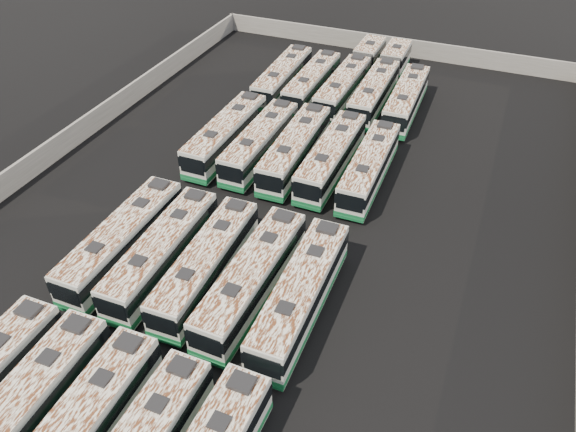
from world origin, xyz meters
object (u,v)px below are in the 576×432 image
object	(u,v)px
bus_back_far_left	(283,78)
bus_midback_center	(295,149)
bus_midfront_far_left	(123,240)
bus_midfront_center	(206,264)
bus_midback_right	(331,157)
bus_back_center	(352,76)
bus_front_left	(21,414)
bus_midfront_far_right	(301,295)
bus_midback_far_left	(226,135)
bus_midback_left	(260,142)
bus_back_left	(312,83)
bus_back_right	(381,81)
bus_back_far_right	(406,100)
bus_midfront_right	(252,279)
bus_midfront_left	(162,252)
bus_midback_far_right	(369,167)

from	to	relation	value
bus_back_far_left	bus_midback_center	bearing A→B (deg)	-64.52
bus_midfront_far_left	bus_midfront_center	xyz separation A→B (m)	(6.73, 0.10, -0.05)
bus_midfront_far_left	bus_midback_right	world-z (taller)	bus_midfront_far_left
bus_back_center	bus_front_left	bearing A→B (deg)	-93.59
bus_midfront_far_right	bus_back_far_left	distance (m)	32.69
bus_midback_far_left	bus_midfront_far_right	bearing A→B (deg)	-49.46
bus_midback_center	bus_midback_left	bearing A→B (deg)	-179.76
bus_midback_right	bus_back_left	world-z (taller)	bus_midback_right
bus_midfront_center	bus_front_left	bearing A→B (deg)	-105.43
bus_back_left	bus_back_right	distance (m)	7.58
bus_back_far_right	bus_midfront_right	bearing A→B (deg)	-98.05
bus_midfront_center	bus_midback_far_left	distance (m)	17.32
bus_midfront_far_right	bus_midback_center	world-z (taller)	bus_midfront_far_right
bus_midfront_left	bus_back_center	xyz separation A→B (m)	(3.63, 32.82, -0.02)
bus_midback_center	bus_back_far_left	xyz separation A→B (m)	(-6.79, 13.35, -0.03)
bus_midback_right	bus_back_far_right	size ratio (longest dim) A/B	1.02
bus_midfront_far_left	bus_back_far_right	size ratio (longest dim) A/B	1.02
bus_midback_far_left	bus_midback_far_right	world-z (taller)	bus_midback_far_left
bus_midfront_far_left	bus_back_left	size ratio (longest dim) A/B	1.04
bus_midfront_left	bus_back_far_left	world-z (taller)	bus_back_far_left
bus_back_far_left	bus_back_right	world-z (taller)	bus_back_far_left
bus_midback_right	bus_back_left	xyz separation A→B (m)	(-6.80, 13.45, -0.05)
bus_back_center	bus_back_left	bearing A→B (deg)	-137.12
bus_midback_right	bus_back_far_right	xyz separation A→B (m)	(3.52, 13.36, -0.03)
bus_midfront_far_right	bus_midback_left	distance (m)	19.23
bus_midfront_far_left	bus_midfront_far_right	xyz separation A→B (m)	(13.73, -0.15, 0.01)
bus_midback_far_left	bus_midback_far_right	bearing A→B (deg)	-0.06
bus_back_far_left	bus_back_left	bearing A→B (deg)	0.36
bus_midback_left	bus_back_left	xyz separation A→B (m)	(-0.03, 13.55, -0.03)
bus_midfront_center	bus_midback_left	bearing A→B (deg)	100.18
bus_front_left	bus_back_far_left	size ratio (longest dim) A/B	1.01
bus_midfront_far_right	bus_back_left	bearing A→B (deg)	108.36
bus_midback_far_left	bus_back_left	world-z (taller)	bus_midback_far_left
bus_midback_far_left	bus_midback_right	bearing A→B (deg)	1.04
bus_midfront_left	bus_back_far_left	bearing A→B (deg)	95.31
bus_back_right	bus_back_left	bearing A→B (deg)	-154.88
bus_midfront_right	bus_midback_center	size ratio (longest dim) A/B	1.00
bus_midfront_far_left	bus_back_right	distance (m)	34.47
bus_midfront_far_left	bus_midback_far_left	world-z (taller)	bus_midback_far_left
bus_midfront_far_right	bus_midfront_center	bearing A→B (deg)	177.23
bus_midfront_far_left	bus_back_center	size ratio (longest dim) A/B	0.66
bus_back_far_left	bus_back_far_right	bearing A→B (deg)	-1.40
bus_midfront_center	bus_back_far_right	bearing A→B (deg)	75.16
bus_back_center	bus_back_far_right	world-z (taller)	bus_back_far_right
bus_back_far_left	bus_back_left	xyz separation A→B (m)	(3.39, 0.11, -0.05)
bus_midback_right	bus_midback_far_right	world-z (taller)	bus_midback_right
bus_midback_center	bus_back_center	xyz separation A→B (m)	(0.12, 16.64, -0.06)
bus_midback_far_left	bus_midback_left	xyz separation A→B (m)	(3.43, 0.03, -0.05)
bus_midback_far_right	bus_back_left	distance (m)	17.10
bus_midback_far_left	bus_back_center	bearing A→B (deg)	67.85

